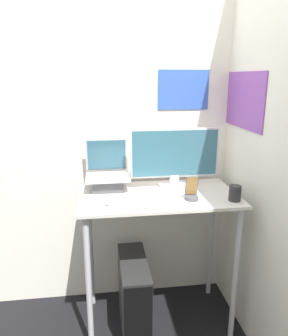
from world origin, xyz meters
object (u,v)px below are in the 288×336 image
(keyboard, at_px, (145,200))
(computer_tower, at_px, (134,296))
(cell_phone, at_px, (192,193))
(laptop, at_px, (108,177))
(monitor, at_px, (175,160))
(mouse, at_px, (107,203))

(keyboard, bearing_deg, computer_tower, 149.08)
(cell_phone, height_order, computer_tower, cell_phone)
(laptop, distance_m, keyboard, 0.35)
(laptop, relative_size, monitor, 0.55)
(laptop, height_order, keyboard, laptop)
(keyboard, bearing_deg, laptop, 128.67)
(laptop, relative_size, computer_tower, 0.63)
(monitor, height_order, mouse, monitor)
(monitor, relative_size, cell_phone, 3.93)
(monitor, distance_m, computer_tower, 0.96)
(monitor, relative_size, computer_tower, 1.15)
(laptop, height_order, computer_tower, laptop)
(keyboard, height_order, computer_tower, keyboard)
(laptop, relative_size, cell_phone, 2.14)
(laptop, bearing_deg, mouse, -92.92)
(laptop, bearing_deg, computer_tower, -57.25)
(laptop, height_order, mouse, laptop)
(laptop, xyz_separation_m, monitor, (0.45, -0.03, 0.11))
(cell_phone, relative_size, computer_tower, 0.29)
(mouse, bearing_deg, keyboard, 7.33)
(laptop, bearing_deg, monitor, -3.73)
(cell_phone, xyz_separation_m, computer_tower, (-0.36, 0.05, -0.73))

